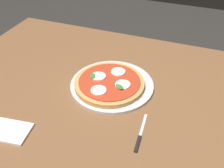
% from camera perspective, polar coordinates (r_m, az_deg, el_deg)
% --- Properties ---
extents(dining_table, '(1.48, 0.97, 0.75)m').
position_cam_1_polar(dining_table, '(1.02, 1.88, -6.95)').
color(dining_table, brown).
rests_on(dining_table, ground_plane).
extents(serving_tray, '(0.32, 0.32, 0.01)m').
position_cam_1_polar(serving_tray, '(1.01, -0.00, -0.18)').
color(serving_tray, silver).
rests_on(serving_tray, dining_table).
extents(pizza, '(0.27, 0.27, 0.03)m').
position_cam_1_polar(pizza, '(0.99, -0.56, 0.22)').
color(pizza, tan).
rests_on(pizza, serving_tray).
extents(napkin, '(0.14, 0.11, 0.01)m').
position_cam_1_polar(napkin, '(0.90, -21.59, -9.54)').
color(napkin, white).
rests_on(napkin, dining_table).
extents(knife, '(0.02, 0.16, 0.01)m').
position_cam_1_polar(knife, '(0.83, 6.10, -11.44)').
color(knife, black).
rests_on(knife, dining_table).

